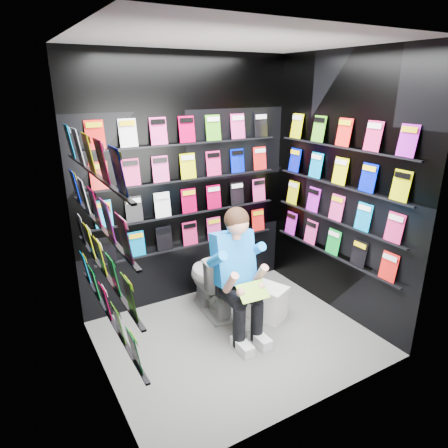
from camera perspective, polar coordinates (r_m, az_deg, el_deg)
floor at (r=3.95m, az=1.77°, el=-15.99°), size 2.40×2.40×0.00m
ceiling at (r=3.24m, az=2.29°, el=24.88°), size 2.40×2.40×0.00m
wall_back at (r=4.22m, az=-5.27°, el=5.76°), size 2.40×0.04×2.60m
wall_front at (r=2.63m, az=13.67°, el=-3.27°), size 2.40×0.04×2.60m
wall_left at (r=2.95m, az=-18.19°, el=-1.24°), size 0.04×2.00×2.60m
wall_right at (r=4.12m, az=16.33°, el=4.71°), size 0.04×2.00×2.60m
comics_back at (r=4.19m, az=-5.10°, el=5.75°), size 2.10×0.06×1.37m
comics_left at (r=2.95m, az=-17.63°, el=-1.05°), size 0.06×1.70×1.37m
comics_right at (r=4.10m, az=16.05°, el=4.73°), size 0.06×1.70×1.37m
toilet at (r=4.18m, az=-1.62°, el=-7.97°), size 0.47×0.78×0.73m
longbox at (r=4.21m, az=5.76°, el=-11.05°), size 0.39×0.49×0.32m
longbox_lid at (r=4.13m, az=5.84°, el=-8.93°), size 0.41×0.52×0.03m
reader at (r=3.71m, az=1.15°, el=-4.92°), size 0.56×0.77×1.36m
held_comic at (r=3.53m, az=4.12°, el=-9.60°), size 0.28×0.18×0.11m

